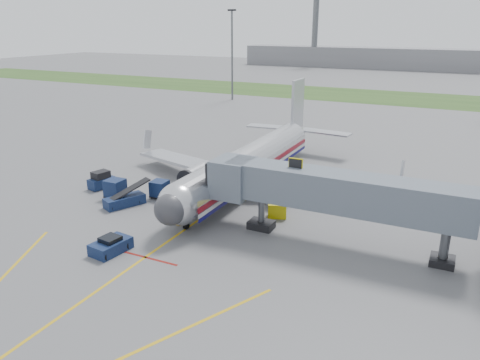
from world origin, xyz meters
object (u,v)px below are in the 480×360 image
at_px(baggage_tug, 101,181).
at_px(belt_loader, 125,200).
at_px(pushback_tug, 111,246).
at_px(ramp_worker, 184,197).
at_px(airliner, 249,163).

bearing_deg(baggage_tug, belt_loader, -27.94).
distance_m(pushback_tug, ramp_worker, 11.37).
distance_m(pushback_tug, belt_loader, 10.11).
bearing_deg(baggage_tug, airliner, 29.57).
bearing_deg(airliner, belt_loader, -127.24).
relative_size(baggage_tug, ramp_worker, 1.93).
bearing_deg(pushback_tug, airliner, 81.27).
relative_size(belt_loader, ramp_worker, 3.14).
bearing_deg(pushback_tug, baggage_tug, 134.35).
height_order(pushback_tug, baggage_tug, baggage_tug).
height_order(airliner, baggage_tug, airliner).
bearing_deg(ramp_worker, belt_loader, 146.54).
xyz_separation_m(pushback_tug, ramp_worker, (-0.35, 11.36, 0.23)).
xyz_separation_m(airliner, belt_loader, (-8.52, -11.21, -2.06)).
distance_m(baggage_tug, ramp_worker, 10.96).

